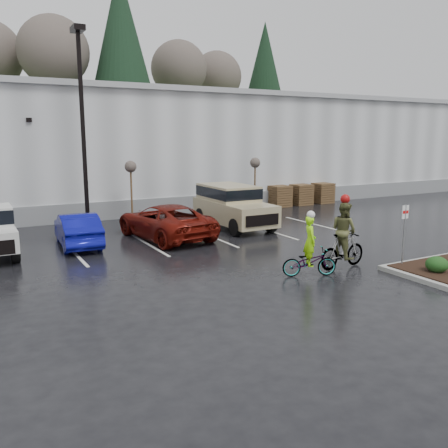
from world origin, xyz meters
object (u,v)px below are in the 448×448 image
cyclist_hivis (309,256)px  pallet_stack_c (322,193)px  pallet_stack_a (280,196)px  car_red (165,221)px  car_blue (78,229)px  cyclist_olive (343,242)px  sapling_mid (131,170)px  pallet_stack_b (301,195)px  sapling_east (255,166)px  fire_lane_sign (404,228)px  lamppost (82,108)px  suv_tan (234,207)px

cyclist_hivis → pallet_stack_c: bearing=-20.0°
pallet_stack_a → car_red: size_ratio=0.25×
pallet_stack_a → pallet_stack_c: same height
car_blue → cyclist_olive: cyclist_olive is taller
sapling_mid → pallet_stack_b: bearing=4.9°
pallet_stack_b → pallet_stack_c: 1.80m
sapling_east → car_blue: size_ratio=0.77×
fire_lane_sign → cyclist_hivis: fire_lane_sign is taller
cyclist_olive → cyclist_hivis: bearing=92.6°
fire_lane_sign → car_blue: (-8.90, 8.76, -0.72)m
pallet_stack_b → cyclist_hivis: bearing=-126.8°
sapling_east → fire_lane_sign: size_ratio=1.45×
pallet_stack_c → cyclist_olive: bearing=-127.8°
lamppost → suv_tan: (6.49, -2.65, -4.66)m
pallet_stack_a → cyclist_olive: cyclist_olive is taller
pallet_stack_c → suv_tan: bearing=-153.9°
car_red → cyclist_hivis: (1.92, -7.60, -0.09)m
sapling_east → car_red: sapling_east is taller
pallet_stack_a → cyclist_olive: size_ratio=0.53×
pallet_stack_a → cyclist_hivis: bearing=-121.7°
lamppost → suv_tan: lamppost is taller
car_blue → suv_tan: 7.61m
car_red → fire_lane_sign: bearing=114.1°
pallet_stack_c → car_red: size_ratio=0.25×
cyclist_olive → suv_tan: bearing=-7.6°
sapling_east → pallet_stack_b: size_ratio=2.37×
car_red → pallet_stack_b: bearing=-162.8°
sapling_east → car_blue: 11.99m
fire_lane_sign → car_red: bearing=121.7°
pallet_stack_c → fire_lane_sign: 16.07m
sapling_mid → fire_lane_sign: (5.30, -12.80, -1.32)m
pallet_stack_c → car_red: 14.45m
sapling_east → cyclist_hivis: 13.32m
pallet_stack_b → sapling_mid: bearing=-175.1°
pallet_stack_a → suv_tan: 7.60m
pallet_stack_a → car_blue: bearing=-159.7°
car_blue → pallet_stack_a: bearing=-156.2°
cyclist_olive → pallet_stack_b: bearing=-37.3°
pallet_stack_a → pallet_stack_b: same height
lamppost → pallet_stack_a: size_ratio=6.83×
car_red → cyclist_olive: (3.52, -7.39, 0.16)m
suv_tan → lamppost: bearing=157.8°
sapling_mid → sapling_east: (7.50, 0.00, 0.00)m
pallet_stack_c → fire_lane_sign: fire_lane_sign is taller
lamppost → pallet_stack_c: size_ratio=6.83×
fire_lane_sign → cyclist_olive: (-1.70, 1.05, -0.49)m
pallet_stack_c → cyclist_olive: (-9.90, -12.75, 0.24)m
suv_tan → fire_lane_sign: bearing=-81.9°
pallet_stack_b → car_red: car_red is taller
pallet_stack_b → fire_lane_sign: (-6.40, -13.80, 0.73)m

